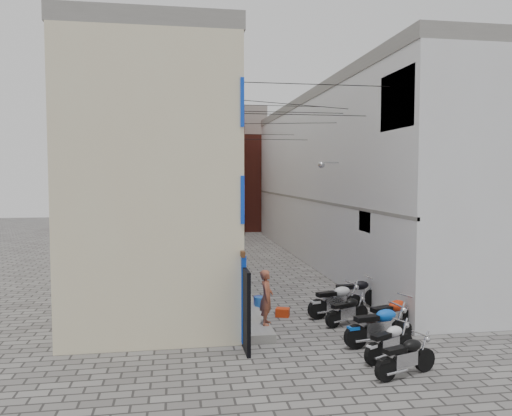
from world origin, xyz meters
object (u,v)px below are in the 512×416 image
motorcycle_f (336,299)px  person_a (267,297)px  motorcycle_c (379,324)px  motorcycle_g (355,291)px  motorcycle_b (390,340)px  motorcycle_d (391,314)px  motorcycle_e (347,309)px  red_crate (283,312)px  water_jug_far (259,304)px  motorcycle_a (406,355)px  person_b (237,274)px  water_jug_near (260,305)px

motorcycle_f → person_a: bearing=-78.4°
motorcycle_c → motorcycle_g: (0.78, 3.89, -0.03)m
motorcycle_b → motorcycle_d: bearing=127.6°
motorcycle_d → person_a: (-3.60, 0.71, 0.46)m
motorcycle_e → red_crate: (-1.80, 1.21, -0.35)m
motorcycle_c → red_crate: motorcycle_c is taller
motorcycle_d → water_jug_far: motorcycle_d is taller
motorcycle_a → motorcycle_g: bearing=151.5°
motorcycle_e → person_b: (-3.08, 3.02, 0.62)m
motorcycle_a → person_a: person_a is taller
motorcycle_g → person_b: 4.24m
motorcycle_d → water_jug_far: bearing=-150.3°
motorcycle_c → motorcycle_f: size_ratio=1.01×
water_jug_near → red_crate: bearing=-37.4°
person_a → water_jug_far: (0.15, 2.29, -0.80)m
person_b → motorcycle_d: bearing=-117.7°
motorcycle_c → person_b: 6.01m
motorcycle_g → red_crate: (-2.77, -0.69, -0.44)m
motorcycle_c → red_crate: bearing=-158.8°
water_jug_near → motorcycle_g: bearing=2.8°
motorcycle_b → water_jug_near: (-2.52, 4.75, -0.24)m
motorcycle_d → person_b: (-4.05, 4.10, 0.52)m
motorcycle_b → motorcycle_f: 3.92m
person_b → red_crate: size_ratio=3.95×
motorcycle_a → motorcycle_b: (0.07, 1.05, -0.01)m
motorcycle_a → motorcycle_d: size_ratio=0.86×
motorcycle_c → person_a: (-2.82, 1.63, 0.45)m
motorcycle_e → red_crate: motorcycle_e is taller
motorcycle_e → water_jug_near: size_ratio=3.10×
motorcycle_e → water_jug_near: 3.03m
motorcycle_f → water_jug_near: (-2.42, 0.83, -0.33)m
motorcycle_b → motorcycle_g: motorcycle_g is taller
person_b → red_crate: bearing=-127.1°
motorcycle_e → water_jug_far: bearing=-151.6°
motorcycle_b → motorcycle_g: size_ratio=0.88×
water_jug_far → motorcycle_e: bearing=-37.8°
motorcycle_a → red_crate: (-1.77, 5.28, -0.38)m
motorcycle_a → motorcycle_d: bearing=142.5°
motorcycle_b → red_crate: (-1.84, 4.22, -0.37)m
red_crate → motorcycle_c: bearing=-58.1°
motorcycle_b → motorcycle_e: (-0.04, 3.02, -0.02)m
motorcycle_e → person_a: 2.72m
motorcycle_b → motorcycle_d: 2.15m
person_b → motorcycle_a: bearing=-139.1°
water_jug_near → person_a: bearing=-94.1°
motorcycle_d → person_b: person_b is taller
red_crate → motorcycle_g: bearing=14.0°
motorcycle_b → person_b: bearing=-179.5°
water_jug_near → motorcycle_b: bearing=-62.0°
person_b → red_crate: person_b is taller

